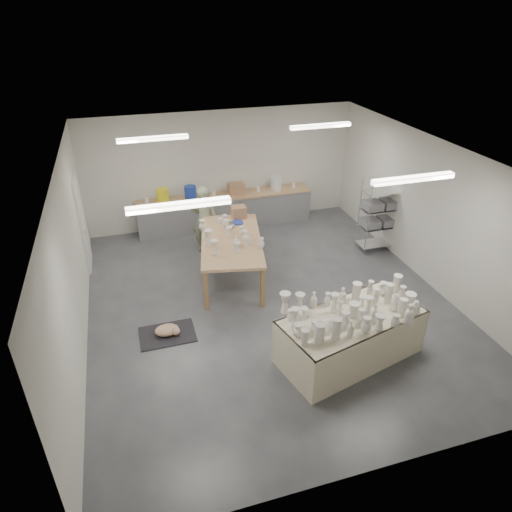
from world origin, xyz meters
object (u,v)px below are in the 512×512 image
object	(u,v)px
drying_table	(350,334)
work_table	(231,238)
red_stool	(203,235)
potter	(204,219)

from	to	relation	value
drying_table	work_table	world-z (taller)	work_table
red_stool	drying_table	bearing A→B (deg)	-71.43
drying_table	red_stool	size ratio (longest dim) A/B	6.01
work_table	red_stool	world-z (taller)	work_table
red_stool	potter	bearing A→B (deg)	-90.00
potter	red_stool	distance (m)	0.60
potter	drying_table	bearing A→B (deg)	124.80
work_table	red_stool	bearing A→B (deg)	113.79
drying_table	work_table	bearing A→B (deg)	97.26
drying_table	work_table	size ratio (longest dim) A/B	0.97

